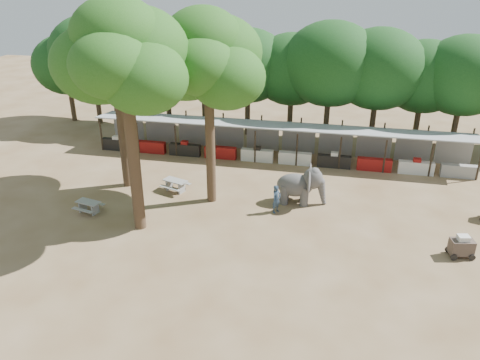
% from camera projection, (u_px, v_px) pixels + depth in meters
% --- Properties ---
extents(ground, '(100.00, 100.00, 0.00)m').
position_uv_depth(ground, '(239.00, 260.00, 23.01)').
color(ground, brown).
rests_on(ground, ground).
extents(vendor_stalls, '(28.00, 2.99, 2.80)m').
position_uv_depth(vendor_stalls, '(278.00, 143.00, 34.83)').
color(vendor_stalls, '#94979A').
rests_on(vendor_stalls, ground).
extents(yard_tree_left, '(7.10, 6.90, 11.02)m').
position_uv_depth(yard_tree_left, '(114.00, 58.00, 27.75)').
color(yard_tree_left, '#332316').
rests_on(yard_tree_left, ground).
extents(yard_tree_center, '(7.10, 6.90, 12.04)m').
position_uv_depth(yard_tree_center, '(123.00, 57.00, 22.31)').
color(yard_tree_center, '#332316').
rests_on(yard_tree_center, ground).
extents(yard_tree_back, '(7.10, 6.90, 11.36)m').
position_uv_depth(yard_tree_back, '(206.00, 59.00, 25.57)').
color(yard_tree_back, '#332316').
rests_on(yard_tree_back, ground).
extents(backdrop_trees, '(46.46, 5.95, 8.33)m').
position_uv_depth(backdrop_trees, '(289.00, 71.00, 37.63)').
color(backdrop_trees, '#332316').
rests_on(backdrop_trees, ground).
extents(elephant, '(3.07, 2.36, 2.36)m').
position_uv_depth(elephant, '(301.00, 185.00, 28.15)').
color(elephant, '#42403F').
rests_on(elephant, ground).
extents(handler, '(0.67, 0.73, 1.70)m').
position_uv_depth(handler, '(276.00, 199.00, 27.15)').
color(handler, '#26384C').
rests_on(handler, ground).
extents(picnic_table_near, '(1.67, 1.56, 0.71)m').
position_uv_depth(picnic_table_near, '(89.00, 205.00, 27.28)').
color(picnic_table_near, gray).
rests_on(picnic_table_near, ground).
extents(picnic_table_far, '(1.90, 1.80, 0.77)m').
position_uv_depth(picnic_table_far, '(175.00, 184.00, 29.89)').
color(picnic_table_far, gray).
rests_on(picnic_table_far, ground).
extents(cart_front, '(1.34, 1.01, 1.19)m').
position_uv_depth(cart_front, '(462.00, 246.00, 23.05)').
color(cart_front, '#3B2E27').
rests_on(cart_front, ground).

